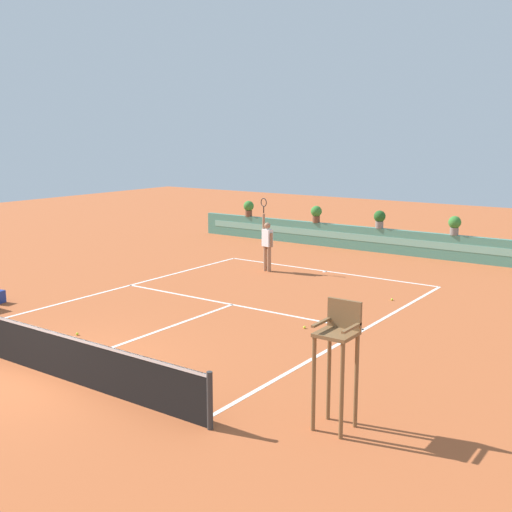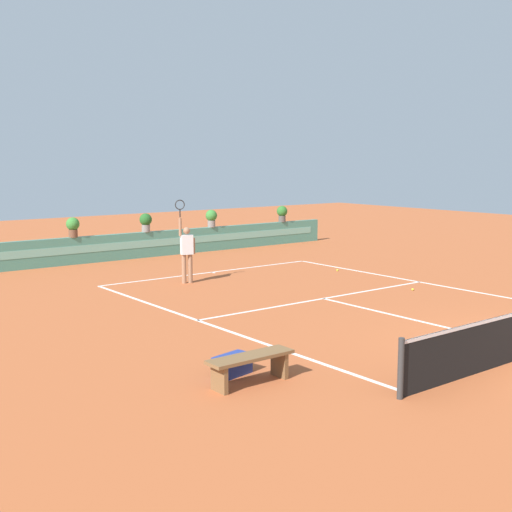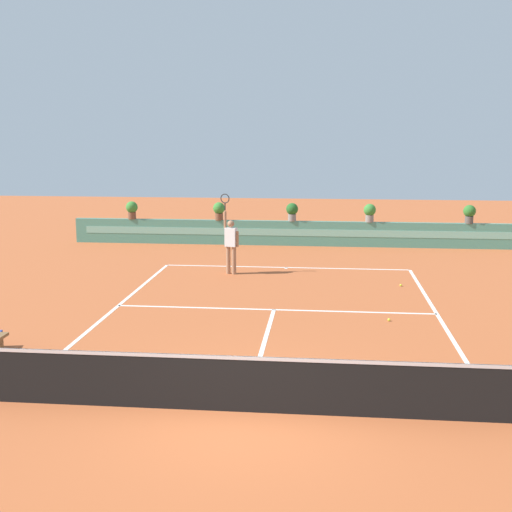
{
  "view_description": "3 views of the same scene",
  "coord_description": "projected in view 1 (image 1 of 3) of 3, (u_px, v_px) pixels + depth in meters",
  "views": [
    {
      "loc": [
        10.64,
        -7.54,
        4.79
      ],
      "look_at": [
        -0.68,
        8.55,
        1.0
      ],
      "focal_mm": 44.61,
      "sensor_mm": 36.0,
      "label": 1
    },
    {
      "loc": [
        -12.47,
        -6.64,
        3.77
      ],
      "look_at": [
        -0.68,
        8.55,
        1.0
      ],
      "focal_mm": 46.75,
      "sensor_mm": 36.0,
      "label": 2
    },
    {
      "loc": [
        1.24,
        -10.11,
        4.48
      ],
      "look_at": [
        -0.68,
        8.55,
        1.0
      ],
      "focal_mm": 46.65,
      "sensor_mm": 36.0,
      "label": 3
    }
  ],
  "objects": [
    {
      "name": "tennis_ball_near_baseline",
      "position": [
        392.0,
        299.0,
        18.55
      ],
      "size": [
        0.07,
        0.07,
        0.07
      ],
      "primitive_type": "sphere",
      "color": "#CCE033",
      "rests_on": "ground"
    },
    {
      "name": "back_wall_barrier",
      "position": [
        380.0,
        240.0,
        26.04
      ],
      "size": [
        18.0,
        0.21,
        1.0
      ],
      "color": "#4C8E7A",
      "rests_on": "ground"
    },
    {
      "name": "potted_plant_right",
      "position": [
        455.0,
        224.0,
        24.15
      ],
      "size": [
        0.48,
        0.48,
        0.72
      ],
      "color": "gray",
      "rests_on": "back_wall_barrier"
    },
    {
      "name": "tennis_player",
      "position": [
        267.0,
        242.0,
        22.34
      ],
      "size": [
        0.6,
        0.31,
        2.58
      ],
      "color": "#9E7051",
      "rests_on": "ground"
    },
    {
      "name": "potted_plant_centre",
      "position": [
        380.0,
        218.0,
        25.89
      ],
      "size": [
        0.48,
        0.48,
        0.72
      ],
      "color": "gray",
      "rests_on": "back_wall_barrier"
    },
    {
      "name": "umpire_chair",
      "position": [
        338.0,
        350.0,
        10.3
      ],
      "size": [
        0.6,
        0.6,
        2.14
      ],
      "color": "brown",
      "rests_on": "ground"
    },
    {
      "name": "tennis_ball_by_sideline",
      "position": [
        305.0,
        327.0,
        15.88
      ],
      "size": [
        0.07,
        0.07,
        0.07
      ],
      "primitive_type": "sphere",
      "color": "#CCE033",
      "rests_on": "ground"
    },
    {
      "name": "tennis_ball_mid_court",
      "position": [
        77.0,
        334.0,
        15.36
      ],
      "size": [
        0.07,
        0.07,
        0.07
      ],
      "primitive_type": "sphere",
      "color": "#CCE033",
      "rests_on": "ground"
    },
    {
      "name": "potted_plant_far_left",
      "position": [
        249.0,
        207.0,
        29.61
      ],
      "size": [
        0.48,
        0.48,
        0.72
      ],
      "color": "brown",
      "rests_on": "back_wall_barrier"
    },
    {
      "name": "potted_plant_left",
      "position": [
        316.0,
        213.0,
        27.56
      ],
      "size": [
        0.48,
        0.48,
        0.72
      ],
      "color": "brown",
      "rests_on": "back_wall_barrier"
    },
    {
      "name": "court_lines",
      "position": [
        239.0,
        302.0,
        18.37
      ],
      "size": [
        8.32,
        11.94,
        0.01
      ],
      "color": "white",
      "rests_on": "ground"
    },
    {
      "name": "ground_plane",
      "position": [
        224.0,
        308.0,
        17.79
      ],
      "size": [
        60.0,
        60.0,
        0.0
      ],
      "primitive_type": "plane",
      "color": "#B2562D"
    },
    {
      "name": "net",
      "position": [
        41.0,
        348.0,
        12.88
      ],
      "size": [
        8.92,
        0.1,
        1.0
      ],
      "color": "#333333",
      "rests_on": "ground"
    }
  ]
}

